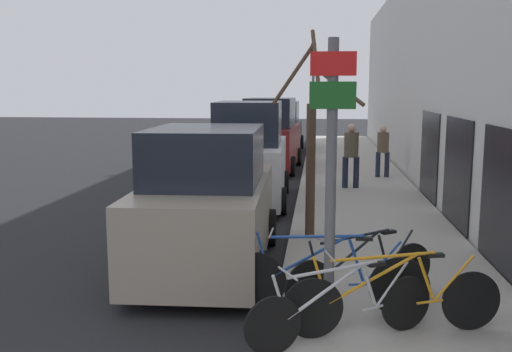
% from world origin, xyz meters
% --- Properties ---
extents(ground_plane, '(80.00, 80.00, 0.00)m').
position_xyz_m(ground_plane, '(0.00, 11.20, 0.00)').
color(ground_plane, black).
extents(sidewalk_curb, '(3.20, 32.00, 0.15)m').
position_xyz_m(sidewalk_curb, '(2.60, 14.00, 0.07)').
color(sidewalk_curb, '#ADA89E').
rests_on(sidewalk_curb, ground).
extents(building_facade, '(0.23, 32.00, 6.50)m').
position_xyz_m(building_facade, '(4.35, 13.91, 3.22)').
color(building_facade, silver).
rests_on(building_facade, ground).
extents(signpost, '(0.50, 0.14, 3.24)m').
position_xyz_m(signpost, '(1.65, 3.34, 1.89)').
color(signpost, '#595B60').
rests_on(signpost, sidewalk_curb).
extents(bicycle_0, '(2.01, 1.10, 0.86)m').
position_xyz_m(bicycle_0, '(1.80, 2.96, 0.52)').
color(bicycle_0, black).
rests_on(bicycle_0, sidewalk_curb).
extents(bicycle_1, '(2.44, 0.68, 0.94)m').
position_xyz_m(bicycle_1, '(2.36, 3.23, 0.55)').
color(bicycle_1, black).
rests_on(bicycle_1, sidewalk_curb).
extents(bicycle_2, '(2.43, 0.44, 0.99)m').
position_xyz_m(bicycle_2, '(1.64, 3.77, 0.57)').
color(bicycle_2, black).
rests_on(bicycle_2, sidewalk_curb).
extents(bicycle_3, '(1.91, 1.30, 0.92)m').
position_xyz_m(bicycle_3, '(2.09, 4.17, 0.54)').
color(bicycle_3, black).
rests_on(bicycle_3, sidewalk_curb).
extents(parked_car_0, '(2.16, 4.41, 2.25)m').
position_xyz_m(parked_car_0, '(-0.22, 5.81, 1.03)').
color(parked_car_0, gray).
rests_on(parked_car_0, ground).
extents(parked_car_1, '(2.04, 4.44, 2.53)m').
position_xyz_m(parked_car_1, '(-0.20, 11.10, 1.13)').
color(parked_car_1, silver).
rests_on(parked_car_1, ground).
extents(parked_car_2, '(2.09, 4.41, 2.52)m').
position_xyz_m(parked_car_2, '(-0.16, 16.90, 1.13)').
color(parked_car_2, maroon).
rests_on(parked_car_2, ground).
extents(parked_car_3, '(2.15, 4.51, 2.27)m').
position_xyz_m(parked_car_3, '(-0.29, 22.75, 1.03)').
color(parked_car_3, black).
rests_on(parked_car_3, ground).
extents(pedestrian_near, '(0.46, 0.39, 1.75)m').
position_xyz_m(pedestrian_near, '(2.40, 12.71, 1.16)').
color(pedestrian_near, '#1E2338').
rests_on(pedestrian_near, sidewalk_curb).
extents(pedestrian_far, '(0.42, 0.35, 1.58)m').
position_xyz_m(pedestrian_far, '(3.47, 14.76, 1.06)').
color(pedestrian_far, '#1E2338').
rests_on(pedestrian_far, sidewalk_curb).
extents(street_tree, '(1.59, 1.02, 3.71)m').
position_xyz_m(street_tree, '(1.39, 7.29, 1.73)').
color(street_tree, '#4C3828').
rests_on(street_tree, sidewalk_curb).
extents(traffic_light, '(0.20, 0.30, 4.50)m').
position_xyz_m(traffic_light, '(1.26, 19.27, 3.03)').
color(traffic_light, '#595B60').
rests_on(traffic_light, sidewalk_curb).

